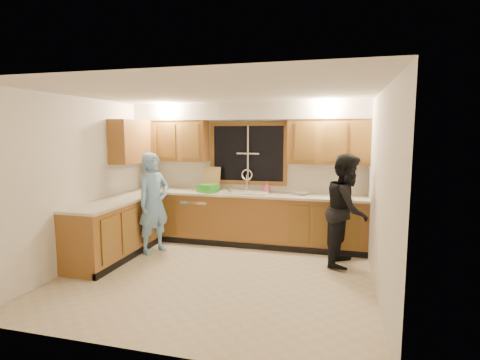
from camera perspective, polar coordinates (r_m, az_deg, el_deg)
name	(u,v)px	position (r m, az deg, el deg)	size (l,w,h in m)	color
floor	(216,276)	(5.38, -3.68, -14.34)	(4.20, 4.20, 0.00)	beige
ceiling	(214,92)	(5.04, -3.91, 13.18)	(4.20, 4.20, 0.00)	white
wall_back	(248,173)	(6.87, 1.25, 1.15)	(4.20, 4.20, 0.00)	white
wall_left	(82,182)	(6.06, -22.97, -0.24)	(3.80, 3.80, 0.00)	white
wall_right	(380,193)	(4.83, 20.58, -1.89)	(3.80, 3.80, 0.00)	white
base_cabinets_back	(244,219)	(6.72, 0.63, -6.00)	(4.20, 0.60, 0.88)	#96612B
base_cabinets_left	(115,230)	(6.31, -18.48, -7.25)	(0.60, 1.90, 0.88)	#96612B
countertop_back	(244,194)	(6.62, 0.61, -2.15)	(4.20, 0.63, 0.04)	beige
countertop_left	(115,202)	(6.21, -18.54, -3.14)	(0.63, 1.90, 0.04)	beige
upper_cabinets_left	(172,141)	(7.15, -10.28, 5.88)	(1.35, 0.33, 0.75)	#96612B
upper_cabinets_right	(328,142)	(6.48, 13.31, 5.69)	(1.35, 0.33, 0.75)	#96612B
upper_cabinets_return	(130,141)	(6.85, -16.36, 5.66)	(0.33, 0.90, 0.75)	#96612B
soffit	(246,111)	(6.68, 0.92, 10.42)	(4.20, 0.35, 0.30)	beige
window_frame	(248,154)	(6.84, 1.24, 4.06)	(1.44, 0.03, 1.14)	black
sink	(244,196)	(6.64, 0.65, -2.42)	(0.86, 0.52, 0.57)	white
dishwasher	(199,218)	(6.97, -6.22, -5.82)	(0.60, 0.56, 0.82)	silver
stove	(92,239)	(5.86, -21.56, -8.39)	(0.58, 0.75, 0.90)	silver
man	(154,203)	(6.32, -13.03, -3.44)	(0.60, 0.40, 1.66)	#79B0E6
woman	(347,210)	(5.80, 15.99, -4.40)	(0.81, 0.63, 1.67)	black
knife_block	(152,182)	(7.36, -13.31, -0.32)	(0.13, 0.11, 0.23)	brown
cutting_board	(212,178)	(6.92, -4.34, 0.23)	(0.33, 0.02, 0.43)	#DAB170
dish_crate	(208,188)	(6.72, -4.91, -1.25)	(0.30, 0.28, 0.14)	green
soap_bottle	(267,187)	(6.63, 4.13, -1.10)	(0.09, 0.09, 0.20)	#D65185
bowl	(302,193)	(6.49, 9.42, -1.99)	(0.24, 0.24, 0.06)	silver
can_left	(229,190)	(6.56, -1.71, -1.50)	(0.07, 0.07, 0.13)	beige
can_right	(230,191)	(6.49, -1.51, -1.61)	(0.07, 0.07, 0.12)	beige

